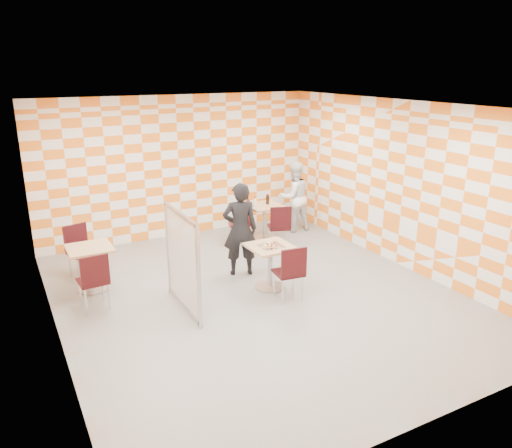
{
  "coord_description": "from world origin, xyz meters",
  "views": [
    {
      "loc": [
        -3.46,
        -6.48,
        3.57
      ],
      "look_at": [
        0.1,
        0.2,
        1.15
      ],
      "focal_mm": 35.0,
      "sensor_mm": 36.0,
      "label": 1
    }
  ],
  "objects": [
    {
      "name": "soda_bottle",
      "position": [
        1.56,
        2.42,
        0.85
      ],
      "size": [
        0.07,
        0.07,
        0.23
      ],
      "color": "black",
      "rests_on": "second_table"
    },
    {
      "name": "partition",
      "position": [
        -1.19,
        0.11,
        0.79
      ],
      "size": [
        0.08,
        1.38,
        1.55
      ],
      "color": "white",
      "rests_on": "ground"
    },
    {
      "name": "second_table",
      "position": [
        1.47,
        2.39,
        0.51
      ],
      "size": [
        0.7,
        0.7,
        0.75
      ],
      "color": "tan",
      "rests_on": "ground"
    },
    {
      "name": "chair_second_side",
      "position": [
        0.94,
        2.31,
        0.54
      ],
      "size": [
        0.55,
        0.54,
        0.92
      ],
      "color": "black",
      "rests_on": "ground"
    },
    {
      "name": "chair_second_front",
      "position": [
        1.41,
        1.65,
        0.54
      ],
      "size": [
        0.54,
        0.55,
        0.92
      ],
      "color": "black",
      "rests_on": "ground"
    },
    {
      "name": "man_white",
      "position": [
        2.32,
        2.58,
        0.78
      ],
      "size": [
        0.76,
        0.6,
        1.56
      ],
      "primitive_type": "imported",
      "rotation": [
        0.0,
        0.0,
        3.15
      ],
      "color": "white",
      "rests_on": "ground"
    },
    {
      "name": "sport_bottle",
      "position": [
        1.26,
        2.44,
        0.84
      ],
      "size": [
        0.06,
        0.06,
        0.2
      ],
      "color": "white",
      "rests_on": "second_table"
    },
    {
      "name": "chair_empty_far",
      "position": [
        -2.35,
        2.19,
        0.54
      ],
      "size": [
        0.52,
        0.53,
        0.92
      ],
      "color": "black",
      "rests_on": "ground"
    },
    {
      "name": "empty_table",
      "position": [
        -2.28,
        1.49,
        0.51
      ],
      "size": [
        0.7,
        0.7,
        0.75
      ],
      "color": "tan",
      "rests_on": "ground"
    },
    {
      "name": "pizza_on_foil",
      "position": [
        0.35,
        0.15,
        0.77
      ],
      "size": [
        0.4,
        0.4,
        0.04
      ],
      "color": "silver",
      "rests_on": "main_table"
    },
    {
      "name": "man_dark",
      "position": [
        0.18,
        0.93,
        0.83
      ],
      "size": [
        0.71,
        0.58,
        1.67
      ],
      "primitive_type": "imported",
      "rotation": [
        0.0,
        0.0,
        2.8
      ],
      "color": "black",
      "rests_on": "ground"
    },
    {
      "name": "chair_main_front",
      "position": [
        0.38,
        -0.43,
        0.54
      ],
      "size": [
        0.47,
        0.48,
        0.92
      ],
      "color": "black",
      "rests_on": "ground"
    },
    {
      "name": "room_shell",
      "position": [
        0.0,
        0.54,
        1.5
      ],
      "size": [
        7.0,
        7.0,
        7.0
      ],
      "color": "gray",
      "rests_on": "ground"
    },
    {
      "name": "main_table",
      "position": [
        0.35,
        0.16,
        0.51
      ],
      "size": [
        0.7,
        0.7,
        0.75
      ],
      "color": "tan",
      "rests_on": "ground"
    },
    {
      "name": "chair_empty_near",
      "position": [
        -2.38,
        0.69,
        0.54
      ],
      "size": [
        0.45,
        0.46,
        0.92
      ],
      "color": "black",
      "rests_on": "ground"
    }
  ]
}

